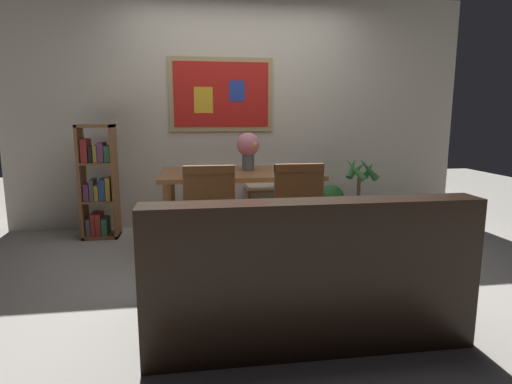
{
  "coord_description": "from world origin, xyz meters",
  "views": [
    {
      "loc": [
        -0.57,
        -3.44,
        1.27
      ],
      "look_at": [
        -0.06,
        -0.02,
        0.65
      ],
      "focal_mm": 30.01,
      "sensor_mm": 36.0,
      "label": 1
    }
  ],
  "objects_px": {
    "dining_chair_far_right": "(261,179)",
    "potted_palm": "(358,202)",
    "dining_table": "(239,181)",
    "potted_ivy": "(331,203)",
    "dining_chair_near_right": "(295,209)",
    "dining_chair_far_left": "(205,180)",
    "bookshelf": "(98,184)",
    "tv_remote": "(294,172)",
    "flower_vase": "(248,147)",
    "dining_chair_near_left": "(209,212)",
    "leather_couch": "(300,280)"
  },
  "relations": [
    {
      "from": "dining_chair_near_left",
      "to": "dining_chair_near_right",
      "type": "height_order",
      "value": "same"
    },
    {
      "from": "dining_chair_far_left",
      "to": "flower_vase",
      "type": "bearing_deg",
      "value": -62.24
    },
    {
      "from": "dining_chair_near_left",
      "to": "flower_vase",
      "type": "distance_m",
      "value": 1.07
    },
    {
      "from": "potted_palm",
      "to": "tv_remote",
      "type": "xyz_separation_m",
      "value": [
        -0.89,
        -0.62,
        0.43
      ]
    },
    {
      "from": "dining_chair_near_left",
      "to": "dining_chair_near_right",
      "type": "xyz_separation_m",
      "value": [
        0.68,
        0.01,
        0.0
      ]
    },
    {
      "from": "bookshelf",
      "to": "flower_vase",
      "type": "xyz_separation_m",
      "value": [
        1.51,
        -0.47,
        0.4
      ]
    },
    {
      "from": "dining_chair_near_right",
      "to": "dining_chair_far_right",
      "type": "bearing_deg",
      "value": 90.31
    },
    {
      "from": "dining_chair_near_right",
      "to": "flower_vase",
      "type": "xyz_separation_m",
      "value": [
        -0.26,
        0.87,
        0.43
      ]
    },
    {
      "from": "dining_chair_far_right",
      "to": "leather_couch",
      "type": "relative_size",
      "value": 0.51
    },
    {
      "from": "dining_chair_near_right",
      "to": "potted_palm",
      "type": "xyz_separation_m",
      "value": [
        1.02,
        1.2,
        -0.21
      ]
    },
    {
      "from": "dining_table",
      "to": "dining_chair_near_left",
      "type": "relative_size",
      "value": 1.63
    },
    {
      "from": "potted_ivy",
      "to": "dining_chair_far_left",
      "type": "bearing_deg",
      "value": 173.88
    },
    {
      "from": "dining_chair_far_left",
      "to": "tv_remote",
      "type": "xyz_separation_m",
      "value": [
        0.79,
        -1.05,
        0.22
      ]
    },
    {
      "from": "dining_table",
      "to": "dining_chair_near_right",
      "type": "xyz_separation_m",
      "value": [
        0.36,
        -0.8,
        -0.11
      ]
    },
    {
      "from": "dining_chair_far_left",
      "to": "potted_palm",
      "type": "distance_m",
      "value": 1.75
    },
    {
      "from": "dining_table",
      "to": "potted_ivy",
      "type": "distance_m",
      "value": 1.39
    },
    {
      "from": "dining_table",
      "to": "bookshelf",
      "type": "xyz_separation_m",
      "value": [
        -1.41,
        0.54,
        -0.08
      ]
    },
    {
      "from": "dining_chair_near_right",
      "to": "potted_palm",
      "type": "height_order",
      "value": "dining_chair_near_right"
    },
    {
      "from": "bookshelf",
      "to": "dining_chair_near_right",
      "type": "bearing_deg",
      "value": -37.08
    },
    {
      "from": "dining_chair_near_right",
      "to": "potted_palm",
      "type": "distance_m",
      "value": 1.59
    },
    {
      "from": "potted_palm",
      "to": "tv_remote",
      "type": "relative_size",
      "value": 5.35
    },
    {
      "from": "dining_table",
      "to": "tv_remote",
      "type": "height_order",
      "value": "tv_remote"
    },
    {
      "from": "dining_chair_near_right",
      "to": "potted_palm",
      "type": "bearing_deg",
      "value": 49.8
    },
    {
      "from": "leather_couch",
      "to": "tv_remote",
      "type": "bearing_deg",
      "value": 78.12
    },
    {
      "from": "tv_remote",
      "to": "leather_couch",
      "type": "bearing_deg",
      "value": -101.88
    },
    {
      "from": "dining_table",
      "to": "tv_remote",
      "type": "distance_m",
      "value": 0.54
    },
    {
      "from": "dining_chair_far_left",
      "to": "bookshelf",
      "type": "distance_m",
      "value": 1.15
    },
    {
      "from": "dining_table",
      "to": "potted_palm",
      "type": "height_order",
      "value": "potted_palm"
    },
    {
      "from": "dining_table",
      "to": "dining_chair_far_left",
      "type": "height_order",
      "value": "dining_chair_far_left"
    },
    {
      "from": "dining_chair_far_left",
      "to": "potted_ivy",
      "type": "distance_m",
      "value": 1.49
    },
    {
      "from": "dining_chair_far_right",
      "to": "potted_palm",
      "type": "height_order",
      "value": "dining_chair_far_right"
    },
    {
      "from": "dining_chair_far_left",
      "to": "leather_couch",
      "type": "bearing_deg",
      "value": -79.37
    },
    {
      "from": "dining_chair_near_left",
      "to": "dining_chair_near_right",
      "type": "bearing_deg",
      "value": 0.76
    },
    {
      "from": "dining_chair_near_right",
      "to": "tv_remote",
      "type": "height_order",
      "value": "dining_chair_near_right"
    },
    {
      "from": "dining_chair_near_left",
      "to": "bookshelf",
      "type": "bearing_deg",
      "value": 128.94
    },
    {
      "from": "dining_chair_near_left",
      "to": "potted_ivy",
      "type": "distance_m",
      "value": 2.11
    },
    {
      "from": "leather_couch",
      "to": "bookshelf",
      "type": "bearing_deg",
      "value": 125.31
    },
    {
      "from": "dining_chair_far_left",
      "to": "bookshelf",
      "type": "xyz_separation_m",
      "value": [
        -1.11,
        -0.29,
        0.03
      ]
    },
    {
      "from": "dining_chair_far_left",
      "to": "tv_remote",
      "type": "height_order",
      "value": "dining_chair_far_left"
    },
    {
      "from": "dining_chair_far_right",
      "to": "flower_vase",
      "type": "relative_size",
      "value": 2.5
    },
    {
      "from": "flower_vase",
      "to": "bookshelf",
      "type": "bearing_deg",
      "value": 162.81
    },
    {
      "from": "potted_ivy",
      "to": "flower_vase",
      "type": "height_order",
      "value": "flower_vase"
    },
    {
      "from": "dining_chair_far_left",
      "to": "potted_palm",
      "type": "xyz_separation_m",
      "value": [
        1.68,
        -0.43,
        -0.21
      ]
    },
    {
      "from": "tv_remote",
      "to": "potted_ivy",
      "type": "bearing_deg",
      "value": 53.21
    },
    {
      "from": "dining_chair_far_left",
      "to": "potted_ivy",
      "type": "relative_size",
      "value": 1.68
    },
    {
      "from": "dining_chair_near_right",
      "to": "potted_ivy",
      "type": "distance_m",
      "value": 1.7
    },
    {
      "from": "dining_table",
      "to": "potted_ivy",
      "type": "xyz_separation_m",
      "value": [
        1.15,
        0.67,
        -0.38
      ]
    },
    {
      "from": "dining_table",
      "to": "tv_remote",
      "type": "bearing_deg",
      "value": -24.24
    },
    {
      "from": "dining_table",
      "to": "tv_remote",
      "type": "relative_size",
      "value": 9.38
    },
    {
      "from": "potted_ivy",
      "to": "flower_vase",
      "type": "relative_size",
      "value": 1.49
    }
  ]
}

